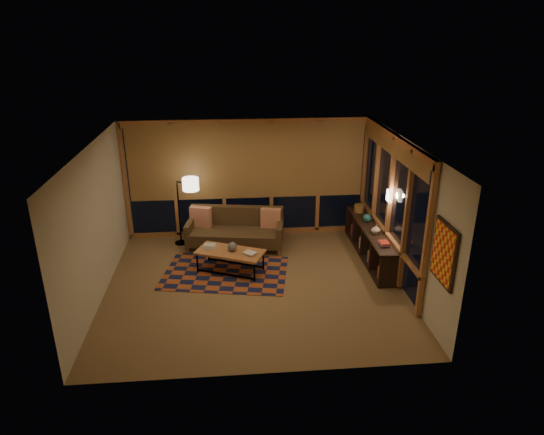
{
  "coord_description": "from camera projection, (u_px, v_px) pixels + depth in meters",
  "views": [
    {
      "loc": [
        -0.39,
        -8.02,
        4.6
      ],
      "look_at": [
        0.36,
        0.23,
        1.27
      ],
      "focal_mm": 32.0,
      "sensor_mm": 36.0,
      "label": 1
    }
  ],
  "objects": [
    {
      "name": "sofa",
      "position": [
        235.0,
        230.0,
        10.55
      ],
      "size": [
        2.17,
        1.15,
        0.84
      ],
      "primitive_type": null,
      "rotation": [
        0.0,
        0.0,
        -0.16
      ],
      "color": "#483721",
      "rests_on": "floor"
    },
    {
      "name": "wall_art",
      "position": [
        444.0,
        253.0,
        7.13
      ],
      "size": [
        0.06,
        0.74,
        0.94
      ],
      "primitive_type": null,
      "color": "red",
      "rests_on": "walls"
    },
    {
      "name": "area_rug",
      "position": [
        225.0,
        273.0,
        9.6
      ],
      "size": [
        2.64,
        2.0,
        0.01
      ],
      "primitive_type": "cube",
      "rotation": [
        0.0,
        0.0,
        -0.18
      ],
      "color": "#A14B22",
      "rests_on": "floor"
    },
    {
      "name": "basket",
      "position": [
        359.0,
        208.0,
        10.84
      ],
      "size": [
        0.24,
        0.24,
        0.17
      ],
      "primitive_type": "cylinder",
      "rotation": [
        0.0,
        0.0,
        -0.08
      ],
      "color": "brown",
      "rests_on": "bookshelf"
    },
    {
      "name": "pillow_left",
      "position": [
        201.0,
        216.0,
        10.66
      ],
      "size": [
        0.49,
        0.3,
        0.47
      ],
      "primitive_type": null,
      "rotation": [
        0.0,
        0.0,
        -0.33
      ],
      "color": "#DF3D0A",
      "rests_on": "sofa"
    },
    {
      "name": "wall_sconce",
      "position": [
        389.0,
        196.0,
        9.22
      ],
      "size": [
        0.12,
        0.18,
        0.22
      ],
      "primitive_type": null,
      "color": "beige",
      "rests_on": "walls"
    },
    {
      "name": "teal_bowl",
      "position": [
        367.0,
        218.0,
        10.29
      ],
      "size": [
        0.21,
        0.21,
        0.18
      ],
      "primitive_type": "sphere",
      "rotation": [
        0.0,
        0.0,
        0.25
      ],
      "color": "#206A6A",
      "rests_on": "bookshelf"
    },
    {
      "name": "book_stack_b",
      "position": [
        250.0,
        253.0,
        9.39
      ],
      "size": [
        0.28,
        0.28,
        0.04
      ],
      "primitive_type": null,
      "rotation": [
        0.0,
        0.0,
        -0.69
      ],
      "color": "beige",
      "rests_on": "coffee_table"
    },
    {
      "name": "floor",
      "position": [
        254.0,
        285.0,
        9.16
      ],
      "size": [
        5.5,
        5.0,
        0.01
      ],
      "primitive_type": "cube",
      "color": "brown",
      "rests_on": "ground"
    },
    {
      "name": "walls",
      "position": [
        253.0,
        219.0,
        8.65
      ],
      "size": [
        5.51,
        5.01,
        2.7
      ],
      "color": "beige",
      "rests_on": "floor"
    },
    {
      "name": "book_stack_a",
      "position": [
        210.0,
        246.0,
        9.64
      ],
      "size": [
        0.27,
        0.23,
        0.07
      ],
      "primitive_type": null,
      "rotation": [
        0.0,
        0.0,
        -0.22
      ],
      "color": "beige",
      "rests_on": "coffee_table"
    },
    {
      "name": "window_wall_right",
      "position": [
        389.0,
        203.0,
        9.43
      ],
      "size": [
        0.16,
        3.7,
        2.6
      ],
      "primitive_type": null,
      "color": "#B57841",
      "rests_on": "walls"
    },
    {
      "name": "pillow_right",
      "position": [
        271.0,
        218.0,
        10.6
      ],
      "size": [
        0.46,
        0.24,
        0.44
      ],
      "primitive_type": null,
      "rotation": [
        0.0,
        0.0,
        -0.23
      ],
      "color": "#DF3D0A",
      "rests_on": "sofa"
    },
    {
      "name": "ceramic_pot",
      "position": [
        232.0,
        247.0,
        9.5
      ],
      "size": [
        0.21,
        0.21,
        0.19
      ],
      "primitive_type": "sphere",
      "rotation": [
        0.0,
        0.0,
        -0.15
      ],
      "color": "black",
      "rests_on": "coffee_table"
    },
    {
      "name": "shelf_book_stack",
      "position": [
        384.0,
        244.0,
        9.21
      ],
      "size": [
        0.2,
        0.25,
        0.07
      ],
      "primitive_type": null,
      "rotation": [
        0.0,
        0.0,
        0.2
      ],
      "color": "beige",
      "rests_on": "bookshelf"
    },
    {
      "name": "floor_lamp",
      "position": [
        179.0,
        210.0,
        10.62
      ],
      "size": [
        0.63,
        0.58,
        1.59
      ],
      "primitive_type": null,
      "rotation": [
        0.0,
        0.0,
        -0.59
      ],
      "color": "black",
      "rests_on": "floor"
    },
    {
      "name": "vase",
      "position": [
        376.0,
        229.0,
        9.7
      ],
      "size": [
        0.19,
        0.19,
        0.2
      ],
      "primitive_type": "imported",
      "rotation": [
        0.0,
        0.0,
        -0.03
      ],
      "color": "tan",
      "rests_on": "bookshelf"
    },
    {
      "name": "coffee_table",
      "position": [
        230.0,
        261.0,
        9.61
      ],
      "size": [
        1.44,
        1.08,
        0.44
      ],
      "primitive_type": null,
      "rotation": [
        0.0,
        0.0,
        -0.42
      ],
      "color": "#B57841",
      "rests_on": "floor"
    },
    {
      "name": "bookshelf",
      "position": [
        370.0,
        242.0,
        10.16
      ],
      "size": [
        0.4,
        2.68,
        0.67
      ],
      "primitive_type": null,
      "color": "#2E2219",
      "rests_on": "floor"
    },
    {
      "name": "window_wall_back",
      "position": [
        247.0,
        179.0,
        10.9
      ],
      "size": [
        5.3,
        0.16,
        2.6
      ],
      "primitive_type": null,
      "color": "#B57841",
      "rests_on": "walls"
    },
    {
      "name": "ceiling",
      "position": [
        252.0,
        145.0,
        8.15
      ],
      "size": [
        5.5,
        5.0,
        0.01
      ],
      "primitive_type": "cube",
      "color": "beige",
      "rests_on": "walls"
    }
  ]
}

